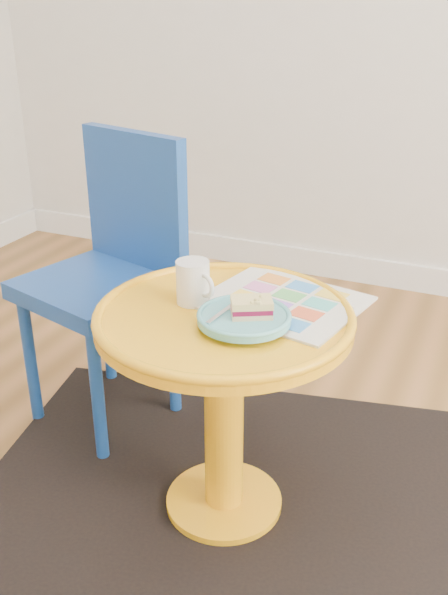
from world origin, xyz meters
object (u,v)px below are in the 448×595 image
at_px(chair, 113,262).
at_px(newspaper, 282,301).
at_px(mug, 194,281).
at_px(side_table, 224,373).
at_px(plate, 244,318).

height_order(chair, newspaper, chair).
bearing_deg(mug, chair, 170.16).
relative_size(side_table, plate, 2.89).
xyz_separation_m(side_table, chair, (-0.48, 0.29, 0.10)).
relative_size(side_table, chair, 0.68).
relative_size(side_table, newspaper, 1.69).
relative_size(newspaper, mug, 3.23).
bearing_deg(newspaper, chair, 174.42).
bearing_deg(mug, plate, 0.02).
bearing_deg(plate, chair, 148.68).
bearing_deg(chair, side_table, -15.56).
relative_size(mug, plate, 0.53).
distance_m(mug, plate, 0.17).
distance_m(chair, plate, 0.64).
height_order(side_table, chair, chair).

